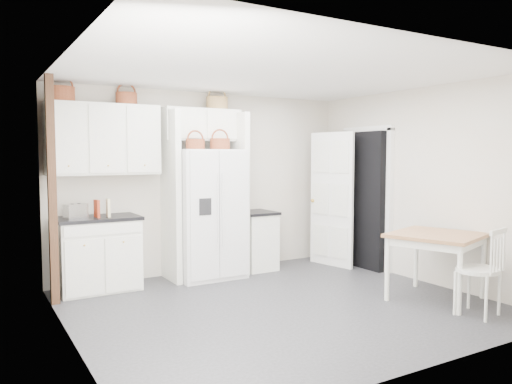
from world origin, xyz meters
TOP-DOWN VIEW (x-y plane):
  - floor at (0.00, 0.00)m, footprint 4.50×4.50m
  - ceiling at (0.00, 0.00)m, footprint 4.50×4.50m
  - wall_back at (0.00, 2.00)m, footprint 4.50×0.00m
  - wall_left at (-2.25, 0.00)m, footprint 0.00×4.00m
  - wall_right at (2.25, 0.00)m, footprint 0.00×4.00m
  - refrigerator at (-0.15, 1.64)m, footprint 0.92×0.74m
  - base_cab_left at (-1.63, 1.70)m, footprint 0.96×0.61m
  - base_cab_right at (0.67, 1.70)m, footprint 0.47×0.57m
  - dining_table at (1.70, -0.73)m, footprint 1.20×1.20m
  - windsor_chair at (1.61, -1.35)m, footprint 0.56×0.53m
  - counter_left at (-1.63, 1.70)m, footprint 1.00×0.65m
  - counter_right at (0.67, 1.70)m, footprint 0.51×0.60m
  - toaster at (-1.90, 1.65)m, footprint 0.29×0.22m
  - cookbook_red at (-1.65, 1.62)m, footprint 0.05×0.15m
  - cookbook_cream at (-1.51, 1.62)m, footprint 0.05×0.15m
  - basket_upper_a at (-2.00, 1.83)m, footprint 0.32×0.32m
  - basket_upper_c at (-1.20, 1.83)m, footprint 0.27×0.27m
  - basket_bridge_b at (0.10, 1.83)m, footprint 0.31×0.31m
  - basket_fridge_a at (-0.36, 1.54)m, footprint 0.26×0.26m
  - basket_fridge_b at (0.00, 1.54)m, footprint 0.28×0.28m
  - upper_cabinet at (-1.50, 1.83)m, footprint 1.40×0.34m
  - bridge_cabinet at (-0.15, 1.83)m, footprint 1.12×0.34m
  - fridge_panel_left at (-0.66, 1.70)m, footprint 0.08×0.60m
  - fridge_panel_right at (0.36, 1.70)m, footprint 0.08×0.60m
  - trim_post at (-2.20, 1.35)m, footprint 0.09×0.09m
  - doorway_void at (2.16, 1.00)m, footprint 0.18×0.85m
  - door_slab at (1.80, 1.33)m, footprint 0.21×0.79m

SIDE VIEW (x-z plane):
  - floor at x=0.00m, z-range 0.00..0.00m
  - dining_table at x=1.70m, z-range 0.00..0.79m
  - base_cab_right at x=0.67m, z-range 0.00..0.83m
  - base_cab_left at x=-1.63m, z-range 0.00..0.89m
  - windsor_chair at x=1.61m, z-range 0.00..0.98m
  - counter_right at x=0.67m, z-range 0.83..0.87m
  - refrigerator at x=-0.15m, z-range 0.00..1.78m
  - counter_left at x=-1.63m, z-range 0.89..0.93m
  - toaster at x=-1.90m, z-range 0.93..1.11m
  - doorway_void at x=2.16m, z-range 0.00..2.05m
  - door_slab at x=1.80m, z-range 0.00..2.05m
  - cookbook_red at x=-1.65m, z-range 0.93..1.15m
  - cookbook_cream at x=-1.51m, z-range 0.93..1.16m
  - fridge_panel_left at x=-0.66m, z-range 0.00..2.30m
  - fridge_panel_right at x=0.36m, z-range 0.00..2.30m
  - wall_back at x=0.00m, z-range -0.95..3.55m
  - wall_left at x=-2.25m, z-range -0.70..3.30m
  - wall_right at x=2.25m, z-range -0.70..3.30m
  - trim_post at x=-2.20m, z-range 0.00..2.60m
  - basket_fridge_a at x=-0.36m, z-range 1.78..1.91m
  - basket_fridge_b at x=0.00m, z-range 1.78..1.93m
  - upper_cabinet at x=-1.50m, z-range 1.45..2.35m
  - bridge_cabinet at x=-0.15m, z-range 1.90..2.35m
  - basket_upper_c at x=-1.20m, z-range 2.35..2.51m
  - basket_bridge_b at x=0.10m, z-range 2.35..2.53m
  - basket_upper_a at x=-2.00m, z-range 2.35..2.53m
  - ceiling at x=0.00m, z-range 2.60..2.60m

